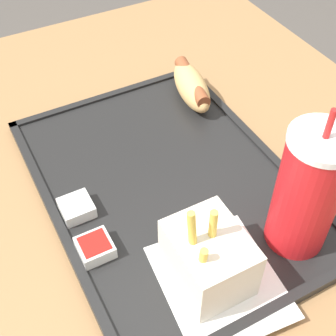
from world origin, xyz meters
name	(u,v)px	position (x,y,z in m)	size (l,w,h in m)	color
dining_table	(169,316)	(0.00, 0.00, 0.36)	(1.05, 0.85, 0.72)	olive
food_tray	(168,185)	(-0.01, 0.01, 0.72)	(0.45, 0.33, 0.01)	black
paper_napkin	(219,281)	(0.15, -0.02, 0.73)	(0.17, 0.14, 0.00)	white
soda_cup	(308,192)	(0.14, 0.10, 0.81)	(0.08, 0.08, 0.20)	red
hot_dog_far	(192,86)	(-0.16, 0.13, 0.75)	(0.13, 0.07, 0.05)	tan
fries_carton	(208,258)	(0.14, -0.02, 0.76)	(0.10, 0.08, 0.12)	silver
sauce_cup_mayo	(77,207)	(-0.03, -0.12, 0.74)	(0.04, 0.04, 0.02)	silver
sauce_cup_ketchup	(95,247)	(0.04, -0.13, 0.74)	(0.04, 0.04, 0.02)	silver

